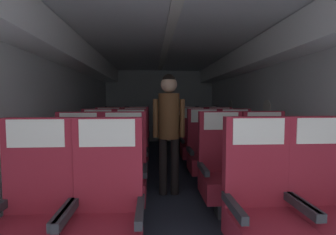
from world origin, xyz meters
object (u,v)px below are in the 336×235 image
Objects in this scene: seat_d_left_aisle at (135,143)px; seat_e_left_window at (116,136)px; seat_e_left_aisle at (138,136)px; seat_e_right_window at (187,135)px; seat_d_right_aisle at (220,142)px; flight_attendant at (169,121)px; seat_a_left_aisle at (106,215)px; seat_a_right_aisle at (327,207)px; seat_c_left_aisle at (131,155)px; seat_b_left_aisle at (123,174)px; seat_d_right_window at (194,143)px; seat_d_left_window at (108,144)px; seat_b_left_window at (77,175)px; seat_a_left_window at (32,217)px; seat_c_right_aisle at (237,153)px; seat_b_right_aisle at (267,171)px; seat_b_right_window at (223,172)px; seat_c_left_window at (97,155)px; seat_a_right_window at (262,209)px; seat_c_right_window at (205,153)px; seat_e_right_aisle at (208,135)px.

seat_d_left_aisle is 1.08m from seat_e_left_window.
seat_e_left_aisle and seat_e_right_window have the same top height.
flight_attendant is (-1.08, -1.29, 0.53)m from seat_d_right_aisle.
seat_a_left_aisle and seat_a_right_aisle have the same top height.
seat_a_left_aisle is 1.89m from seat_c_left_aisle.
seat_b_left_aisle is 2.20m from seat_d_right_window.
seat_a_right_aisle is 3.54m from seat_d_left_window.
seat_b_left_window is (-2.11, 0.93, 0.00)m from seat_a_right_aisle.
seat_a_left_window and seat_c_right_aisle have the same top height.
seat_a_left_aisle is at bearing -82.50° from seat_e_left_window.
flight_attendant is at bearing -64.89° from seat_e_left_window.
seat_b_left_window is at bearing -119.38° from seat_e_right_window.
seat_b_right_aisle and seat_d_right_aisle have the same top height.
seat_c_right_aisle is at bearing -146.57° from flight_attendant.
seat_e_right_window is (0.01, 2.85, 0.00)m from seat_b_right_window.
seat_a_left_window is at bearing -149.61° from seat_b_right_window.
seat_b_left_window is at bearing 117.14° from seat_a_left_aisle.
seat_b_right_aisle is at bearing 23.97° from seat_a_left_window.
seat_c_left_window is at bearing -89.50° from seat_e_left_window.
seat_b_right_aisle and seat_e_right_window have the same top height.
seat_b_right_window is at bearing -90.08° from seat_d_right_window.
seat_d_left_window is at bearing 156.03° from seat_c_right_aisle.
seat_b_right_aisle is 2.89m from seat_e_right_window.
seat_a_right_window is at bearing -29.98° from seat_b_left_window.
seat_c_left_window is (-1.60, 0.95, 0.00)m from seat_b_right_window.
seat_b_left_window and seat_c_right_window have the same top height.
seat_a_right_aisle is 1.00× the size of seat_d_left_window.
flight_attendant is at bearing -104.41° from seat_e_right_window.
seat_c_left_aisle is 1.61m from seat_c_right_aisle.
seat_c_left_aisle and seat_d_left_aisle have the same top height.
seat_d_right_aisle is at bearing -88.83° from seat_e_right_aisle.
seat_b_right_aisle is 1.00× the size of seat_d_left_window.
seat_a_left_window is 1.00× the size of seat_a_right_window.
flight_attendant reaches higher than seat_b_right_window.
seat_b_right_window is 1.00× the size of seat_c_right_window.
seat_c_left_aisle is 0.71× the size of flight_attendant.
flight_attendant is at bearing 110.49° from seat_a_right_window.
seat_c_right_window is (-0.01, 1.90, 0.00)m from seat_a_right_window.
seat_a_right_aisle is at bearing -89.76° from seat_e_right_aisle.
seat_a_left_aisle is at bearing 86.30° from flight_attendant.
seat_b_left_aisle and seat_e_left_window have the same top height.
seat_c_left_window is at bearing 179.86° from seat_c_right_aisle.
seat_d_left_window and seat_e_right_aisle have the same top height.
seat_e_right_aisle is at bearing -0.03° from seat_e_left_window.
seat_b_right_aisle is 1.34m from flight_attendant.
seat_c_right_window is at bearing -104.55° from seat_e_right_aisle.
seat_c_right_aisle is 1.00× the size of seat_d_right_window.
seat_e_left_window and seat_e_left_aisle have the same top height.
seat_d_left_window and seat_e_left_aisle have the same top height.
seat_c_right_window is (1.12, 1.91, 0.00)m from seat_a_left_aisle.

